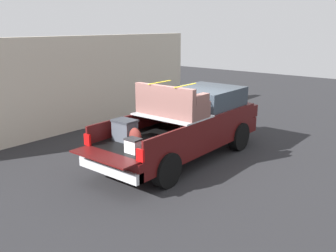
{
  "coord_description": "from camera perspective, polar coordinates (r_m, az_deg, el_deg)",
  "views": [
    {
      "loc": [
        -8.0,
        -6.03,
        3.71
      ],
      "look_at": [
        -0.6,
        0.0,
        1.1
      ],
      "focal_mm": 39.4,
      "sensor_mm": 36.0,
      "label": 1
    }
  ],
  "objects": [
    {
      "name": "ground_plane",
      "position": [
        10.68,
        2.04,
        -5.04
      ],
      "size": [
        40.0,
        40.0,
        0.0
      ],
      "primitive_type": "plane",
      "color": "#262628"
    },
    {
      "name": "pickup_truck",
      "position": [
        10.68,
        3.31,
        0.46
      ],
      "size": [
        6.05,
        2.06,
        2.23
      ],
      "color": "#470F0F",
      "rests_on": "ground_plane"
    },
    {
      "name": "building_facade",
      "position": [
        13.99,
        -13.16,
        6.56
      ],
      "size": [
        11.48,
        0.36,
        3.36
      ],
      "primitive_type": "cube",
      "color": "beige",
      "rests_on": "ground_plane"
    }
  ]
}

